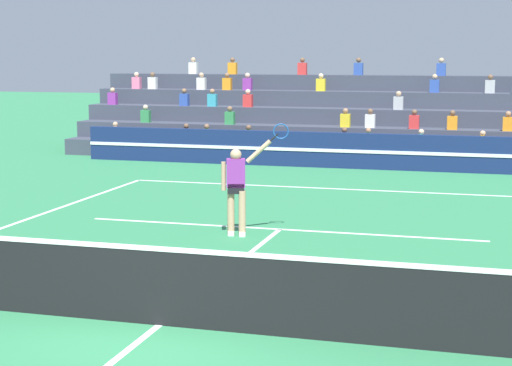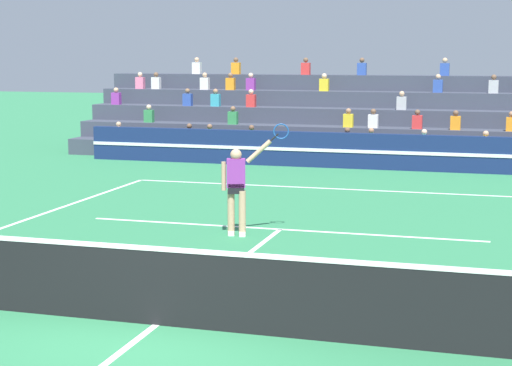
% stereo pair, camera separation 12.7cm
% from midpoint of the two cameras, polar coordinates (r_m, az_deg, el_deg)
% --- Properties ---
extents(ground_plane, '(120.00, 120.00, 0.00)m').
position_cam_midpoint_polar(ground_plane, '(11.48, -6.36, -9.39)').
color(ground_plane, '#2D7A4C').
extents(court_lines, '(11.10, 23.90, 0.01)m').
position_cam_midpoint_polar(court_lines, '(11.48, -6.36, -9.37)').
color(court_lines, white).
rests_on(court_lines, ground).
extents(tennis_net, '(12.00, 0.10, 1.10)m').
position_cam_midpoint_polar(tennis_net, '(11.32, -6.40, -6.77)').
color(tennis_net, '#2D6B38').
rests_on(tennis_net, ground).
extents(sponsor_banner_wall, '(18.00, 0.26, 1.10)m').
position_cam_midpoint_polar(sponsor_banner_wall, '(26.60, 7.05, 2.13)').
color(sponsor_banner_wall, navy).
rests_on(sponsor_banner_wall, ground).
extents(bleacher_stand, '(20.94, 4.75, 3.38)m').
position_cam_midpoint_polar(bleacher_stand, '(30.29, 8.24, 3.79)').
color(bleacher_stand, '#383D4C').
rests_on(bleacher_stand, ground).
extents(tennis_player, '(1.32, 0.49, 2.27)m').
position_cam_midpoint_polar(tennis_player, '(16.63, -1.00, -0.22)').
color(tennis_player, tan).
rests_on(tennis_player, ground).
extents(tennis_ball, '(0.07, 0.07, 0.07)m').
position_cam_midpoint_polar(tennis_ball, '(11.92, 1.43, -8.49)').
color(tennis_ball, '#C6DB33').
rests_on(tennis_ball, ground).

